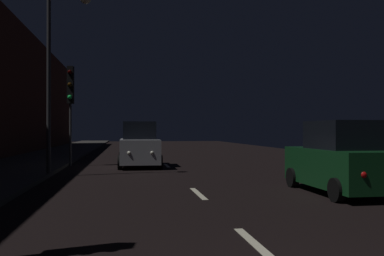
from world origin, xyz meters
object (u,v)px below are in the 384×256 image
object	(u,v)px
traffic_light_far_left	(70,93)
car_parked_right_near	(340,160)
car_approaching_headlights	(139,146)
streetlamp_overhead	(61,54)

from	to	relation	value
traffic_light_far_left	car_parked_right_near	xyz separation A→B (m)	(8.91, -10.60, -2.75)
car_parked_right_near	car_approaching_headlights	bearing A→B (deg)	29.15
traffic_light_far_left	car_approaching_headlights	size ratio (longest dim) A/B	1.14
streetlamp_overhead	car_approaching_headlights	distance (m)	6.37
car_parked_right_near	traffic_light_far_left	bearing A→B (deg)	40.06
traffic_light_far_left	car_approaching_headlights	world-z (taller)	traffic_light_far_left
traffic_light_far_left	car_parked_right_near	size ratio (longest dim) A/B	1.23
streetlamp_overhead	traffic_light_far_left	bearing A→B (deg)	93.06
streetlamp_overhead	car_parked_right_near	bearing A→B (deg)	-33.86
traffic_light_far_left	car_parked_right_near	world-z (taller)	traffic_light_far_left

